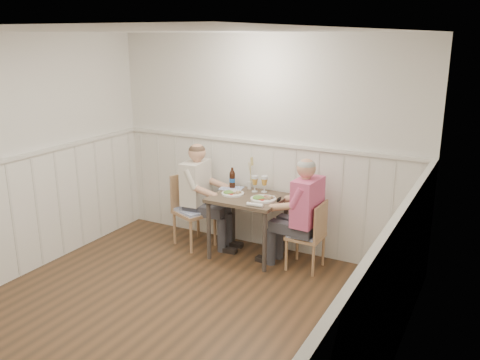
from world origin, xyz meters
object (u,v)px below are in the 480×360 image
at_px(chair_left, 192,207).
at_px(grass_vase, 249,174).
at_px(diner_cream, 199,202).
at_px(dining_table, 248,205).
at_px(chair_right, 310,233).
at_px(man_in_pink, 303,223).
at_px(beer_bottle, 232,179).

bearing_deg(chair_left, grass_vase, 22.87).
relative_size(chair_left, diner_cream, 0.68).
bearing_deg(dining_table, chair_left, -179.79).
distance_m(dining_table, chair_right, 0.81).
bearing_deg(diner_cream, chair_right, -0.94).
relative_size(chair_left, man_in_pink, 0.69).
bearing_deg(chair_left, dining_table, 0.21).
bearing_deg(man_in_pink, diner_cream, 178.00).
height_order(dining_table, chair_left, chair_left).
distance_m(man_in_pink, diner_cream, 1.41).
height_order(chair_right, chair_left, chair_left).
bearing_deg(diner_cream, grass_vase, 23.73).
bearing_deg(dining_table, diner_cream, 177.82).
bearing_deg(dining_table, chair_right, 0.16).
bearing_deg(beer_bottle, dining_table, -33.34).
xyz_separation_m(man_in_pink, grass_vase, (-0.83, 0.30, 0.39)).
height_order(chair_left, grass_vase, grass_vase).
xyz_separation_m(chair_right, beer_bottle, (-1.11, 0.21, 0.43)).
bearing_deg(grass_vase, man_in_pink, -20.03).
relative_size(dining_table, chair_right, 1.04).
xyz_separation_m(chair_left, beer_bottle, (0.46, 0.22, 0.38)).
distance_m(man_in_pink, beer_bottle, 1.11).
xyz_separation_m(dining_table, grass_vase, (-0.12, 0.28, 0.30)).
height_order(chair_right, diner_cream, diner_cream).
bearing_deg(man_in_pink, chair_right, 18.66).
bearing_deg(chair_left, beer_bottle, 25.22).
relative_size(chair_right, chair_left, 0.88).
distance_m(dining_table, man_in_pink, 0.71).
xyz_separation_m(chair_left, grass_vase, (0.67, 0.28, 0.45)).
height_order(man_in_pink, grass_vase, man_in_pink).
height_order(beer_bottle, grass_vase, grass_vase).
xyz_separation_m(chair_left, diner_cream, (0.09, 0.03, 0.07)).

